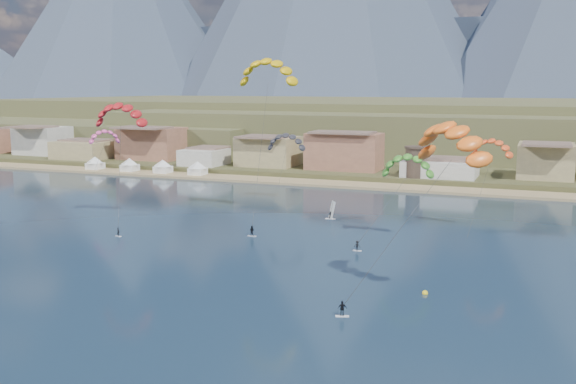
{
  "coord_description": "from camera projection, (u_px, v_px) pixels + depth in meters",
  "views": [
    {
      "loc": [
        37.98,
        -64.61,
        26.74
      ],
      "look_at": [
        0.0,
        32.0,
        10.0
      ],
      "focal_mm": 41.01,
      "sensor_mm": 36.0,
      "label": 1
    }
  ],
  "objects": [
    {
      "name": "ground",
      "position": [
        189.0,
        316.0,
        77.34
      ],
      "size": [
        2400.0,
        2400.0,
        0.0
      ],
      "primitive_type": "plane",
      "color": "black",
      "rests_on": "ground"
    },
    {
      "name": "beach",
      "position": [
        390.0,
        187.0,
        174.69
      ],
      "size": [
        2200.0,
        12.0,
        0.9
      ],
      "color": "tan",
      "rests_on": "ground"
    },
    {
      "name": "land",
      "position": [
        502.0,
        116.0,
        591.86
      ],
      "size": [
        2200.0,
        900.0,
        4.0
      ],
      "color": "#4C4929",
      "rests_on": "ground"
    },
    {
      "name": "foothills",
      "position": [
        508.0,
        128.0,
        281.39
      ],
      "size": [
        940.0,
        210.0,
        18.0
      ],
      "color": "brown",
      "rests_on": "ground"
    },
    {
      "name": "town",
      "position": [
        274.0,
        148.0,
        202.6
      ],
      "size": [
        400.0,
        24.0,
        12.0
      ],
      "color": "silver",
      "rests_on": "ground"
    },
    {
      "name": "watchtower",
      "position": [
        415.0,
        162.0,
        179.26
      ],
      "size": [
        5.82,
        5.82,
        8.6
      ],
      "color": "#47382D",
      "rests_on": "ground"
    },
    {
      "name": "beach_tents",
      "position": [
        145.0,
        162.0,
        201.68
      ],
      "size": [
        43.4,
        6.4,
        5.0
      ],
      "color": "white",
      "rests_on": "ground"
    },
    {
      "name": "kitesurfer_red",
      "position": [
        120.0,
        111.0,
        128.63
      ],
      "size": [
        13.74,
        15.81,
        26.15
      ],
      "color": "silver",
      "rests_on": "ground"
    },
    {
      "name": "kitesurfer_yellow",
      "position": [
        268.0,
        68.0,
        129.61
      ],
      "size": [
        12.6,
        19.0,
        34.59
      ],
      "color": "silver",
      "rests_on": "ground"
    },
    {
      "name": "kitesurfer_orange",
      "position": [
        452.0,
        136.0,
        79.7
      ],
      "size": [
        17.32,
        16.81,
        25.44
      ],
      "color": "silver",
      "rests_on": "ground"
    },
    {
      "name": "kitesurfer_green",
      "position": [
        407.0,
        163.0,
        113.43
      ],
      "size": [
        11.35,
        13.19,
        17.89
      ],
      "color": "silver",
      "rests_on": "ground"
    },
    {
      "name": "distant_kite_pink",
      "position": [
        104.0,
        134.0,
        164.06
      ],
      "size": [
        7.6,
        7.94,
        17.64
      ],
      "color": "#262626",
      "rests_on": "ground"
    },
    {
      "name": "distant_kite_dark",
      "position": [
        286.0,
        139.0,
        152.31
      ],
      "size": [
        9.72,
        6.47,
        17.78
      ],
      "color": "#262626",
      "rests_on": "ground"
    },
    {
      "name": "distant_kite_orange",
      "position": [
        492.0,
        145.0,
        119.93
      ],
      "size": [
        8.45,
        6.53,
        18.83
      ],
      "color": "#262626",
      "rests_on": "ground"
    },
    {
      "name": "windsurfer",
      "position": [
        331.0,
        213.0,
        133.52
      ],
      "size": [
        2.08,
        2.25,
        3.7
      ],
      "color": "silver",
      "rests_on": "ground"
    },
    {
      "name": "buoy",
      "position": [
        425.0,
        293.0,
        85.5
      ],
      "size": [
        0.77,
        0.77,
        0.77
      ],
      "color": "yellow",
      "rests_on": "ground"
    }
  ]
}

